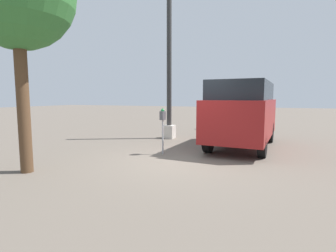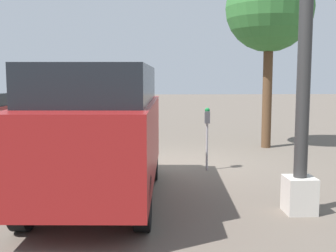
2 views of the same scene
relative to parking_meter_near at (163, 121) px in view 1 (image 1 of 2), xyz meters
name	(u,v)px [view 1 (image 1 of 2)]	position (x,y,z in m)	size (l,w,h in m)	color
ground_plane	(177,161)	(-0.60, -0.69, -1.02)	(80.00, 80.00, 0.00)	#60564C
parking_meter_near	(163,121)	(0.00, 0.00, 0.00)	(0.21, 0.13, 1.38)	#9E9EA3
parking_meter_far	(215,108)	(6.84, -0.10, 0.13)	(0.21, 0.13, 1.56)	#9E9EA3
lamp_post	(169,85)	(2.96, 0.98, 1.21)	(0.44, 0.44, 5.89)	beige
parked_van	(243,112)	(2.11, -2.09, 0.19)	(4.60, 2.07, 2.23)	maroon
fire_hydrant	(213,121)	(7.09, 0.03, -0.63)	(0.18, 0.18, 0.79)	gold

